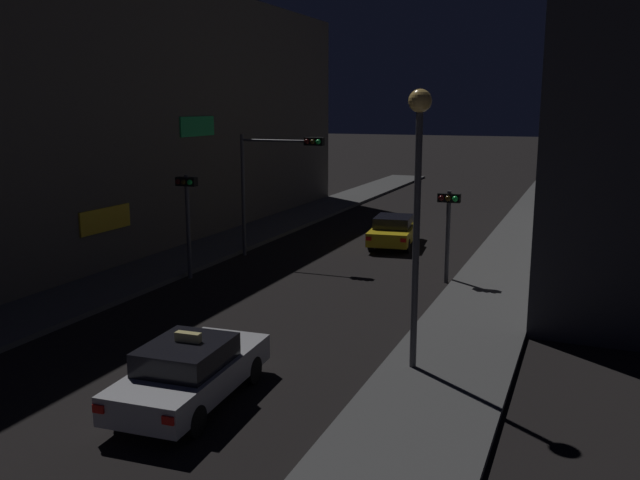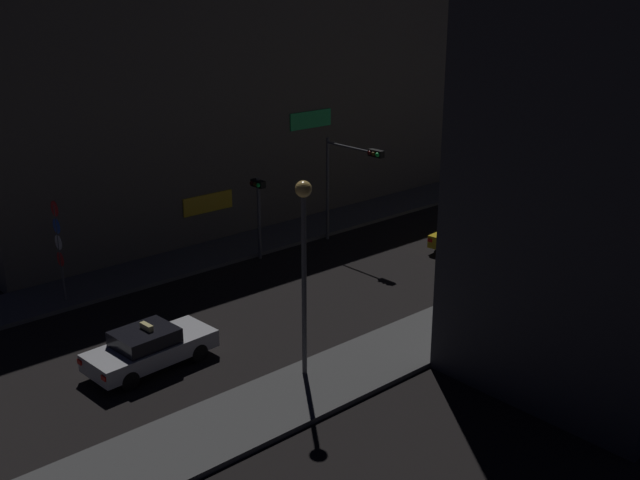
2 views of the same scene
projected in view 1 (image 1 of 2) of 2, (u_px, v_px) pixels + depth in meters
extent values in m
cube|color=#4C4C4C|center=(259.00, 232.00, 34.16)|extent=(3.05, 59.66, 0.17)
cube|color=#4C4C4C|center=(515.00, 251.00, 29.52)|extent=(3.05, 59.66, 0.17)
cube|color=#514C47|center=(138.00, 116.00, 32.00)|extent=(6.50, 33.27, 11.82)
cube|color=yellow|center=(106.00, 219.00, 25.47)|extent=(0.08, 2.80, 0.90)
cube|color=#26CC66|center=(197.00, 126.00, 30.88)|extent=(0.08, 2.80, 0.90)
cube|color=yellow|center=(550.00, 183.00, 25.05)|extent=(0.08, 2.80, 0.90)
cube|color=white|center=(567.00, 41.00, 28.67)|extent=(0.08, 2.80, 0.90)
cube|color=#B7B7BC|center=(192.00, 375.00, 14.53)|extent=(2.06, 4.50, 0.60)
cube|color=black|center=(186.00, 354.00, 14.24)|extent=(1.70, 2.07, 0.50)
cube|color=red|center=(98.00, 409.00, 12.69)|extent=(0.24, 0.07, 0.16)
cube|color=red|center=(168.00, 421.00, 12.22)|extent=(0.24, 0.07, 0.16)
cylinder|color=black|center=(191.00, 362.00, 16.11)|extent=(0.26, 0.65, 0.64)
cylinder|color=black|center=(252.00, 370.00, 15.61)|extent=(0.26, 0.65, 0.64)
cylinder|color=black|center=(124.00, 409.00, 13.57)|extent=(0.26, 0.65, 0.64)
cylinder|color=black|center=(194.00, 421.00, 13.07)|extent=(0.26, 0.65, 0.64)
cube|color=#F4E08C|center=(188.00, 337.00, 14.27)|extent=(0.57, 0.21, 0.20)
cube|color=yellow|center=(394.00, 233.00, 30.99)|extent=(2.30, 4.58, 0.60)
cube|color=black|center=(394.00, 222.00, 30.70)|extent=(1.80, 2.15, 0.50)
cube|color=red|center=(369.00, 239.00, 29.07)|extent=(0.25, 0.09, 0.16)
cube|color=red|center=(403.00, 240.00, 28.68)|extent=(0.25, 0.09, 0.16)
cylinder|color=black|center=(382.00, 233.00, 32.55)|extent=(0.29, 0.66, 0.64)
cylinder|color=black|center=(415.00, 235.00, 32.14)|extent=(0.29, 0.66, 0.64)
cylinder|color=black|center=(371.00, 244.00, 29.97)|extent=(0.29, 0.66, 0.64)
cylinder|color=black|center=(407.00, 246.00, 29.56)|extent=(0.29, 0.66, 0.64)
cylinder|color=#47474C|center=(243.00, 196.00, 28.65)|extent=(0.16, 0.16, 5.20)
cylinder|color=#47474C|center=(277.00, 141.00, 27.59)|extent=(3.28, 0.10, 0.10)
cube|color=black|center=(314.00, 141.00, 26.98)|extent=(0.80, 0.28, 0.32)
sphere|color=#3F0C0C|center=(307.00, 142.00, 26.92)|extent=(0.20, 0.20, 0.20)
sphere|color=#3F2D0C|center=(312.00, 142.00, 26.82)|extent=(0.20, 0.20, 0.20)
sphere|color=#19E54C|center=(318.00, 142.00, 26.73)|extent=(0.20, 0.20, 0.20)
cylinder|color=#47474C|center=(188.00, 227.00, 24.88)|extent=(0.16, 0.16, 3.89)
cube|color=black|center=(187.00, 182.00, 24.55)|extent=(0.80, 0.28, 0.32)
sphere|color=#3F0C0C|center=(178.00, 182.00, 24.48)|extent=(0.20, 0.20, 0.20)
sphere|color=#3F2D0C|center=(184.00, 182.00, 24.39)|extent=(0.20, 0.20, 0.20)
sphere|color=#19E54C|center=(190.00, 182.00, 24.30)|extent=(0.20, 0.20, 0.20)
cylinder|color=#47474C|center=(448.00, 237.00, 24.28)|extent=(0.16, 0.16, 3.38)
cube|color=black|center=(449.00, 198.00, 24.00)|extent=(0.80, 0.28, 0.32)
sphere|color=#3F0C0C|center=(441.00, 198.00, 23.93)|extent=(0.20, 0.20, 0.20)
sphere|color=#3F2D0C|center=(448.00, 198.00, 23.84)|extent=(0.20, 0.20, 0.20)
sphere|color=#19E54C|center=(455.00, 199.00, 23.75)|extent=(0.20, 0.20, 0.20)
cylinder|color=#47474C|center=(416.00, 244.00, 15.62)|extent=(0.16, 0.16, 6.01)
sphere|color=#F9C666|center=(420.00, 101.00, 14.99)|extent=(0.53, 0.53, 0.53)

